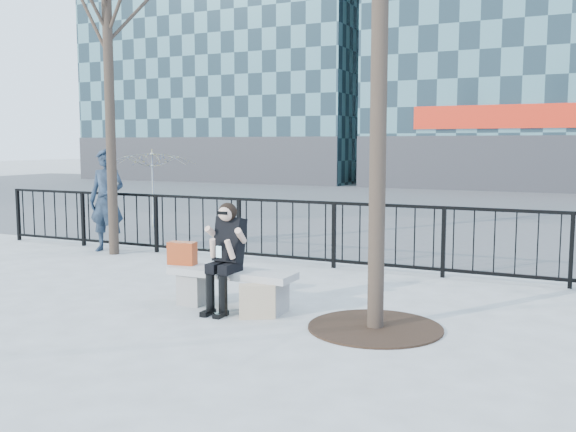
% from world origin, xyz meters
% --- Properties ---
extents(ground, '(120.00, 120.00, 0.00)m').
position_xyz_m(ground, '(0.00, 0.00, 0.00)').
color(ground, gray).
rests_on(ground, ground).
extents(street_surface, '(60.00, 23.00, 0.01)m').
position_xyz_m(street_surface, '(0.00, 15.00, 0.00)').
color(street_surface, '#474747').
rests_on(street_surface, ground).
extents(railing, '(14.00, 0.06, 1.10)m').
position_xyz_m(railing, '(0.00, 3.00, 0.55)').
color(railing, black).
rests_on(railing, ground).
extents(tree_grate, '(1.50, 1.50, 0.02)m').
position_xyz_m(tree_grate, '(1.90, -0.10, 0.01)').
color(tree_grate, black).
rests_on(tree_grate, ground).
extents(bench_main, '(1.65, 0.46, 0.49)m').
position_xyz_m(bench_main, '(0.00, 0.00, 0.30)').
color(bench_main, slate).
rests_on(bench_main, ground).
extents(seated_woman, '(0.50, 0.64, 1.34)m').
position_xyz_m(seated_woman, '(0.00, -0.16, 0.67)').
color(seated_woman, black).
rests_on(seated_woman, ground).
extents(handbag, '(0.38, 0.22, 0.30)m').
position_xyz_m(handbag, '(-0.75, 0.02, 0.64)').
color(handbag, '#A53714').
rests_on(handbag, bench_main).
extents(shopping_bag, '(0.45, 0.35, 0.40)m').
position_xyz_m(shopping_bag, '(0.50, -0.28, 0.20)').
color(shopping_bag, beige).
rests_on(shopping_bag, ground).
extents(standing_man, '(0.78, 0.58, 1.95)m').
position_xyz_m(standing_man, '(-4.32, 2.70, 0.98)').
color(standing_man, black).
rests_on(standing_man, ground).
extents(vendor_umbrella, '(2.68, 2.70, 1.93)m').
position_xyz_m(vendor_umbrella, '(-5.67, 5.87, 0.96)').
color(vendor_umbrella, yellow).
rests_on(vendor_umbrella, ground).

